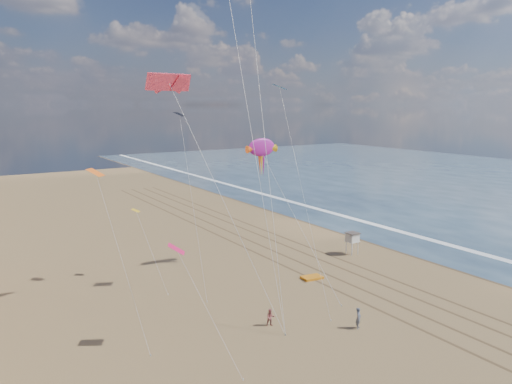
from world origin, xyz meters
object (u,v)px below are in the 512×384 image
Objects in this scene: lifeguard_stand at (352,238)px; grounded_kite at (312,277)px; show_kite at (262,148)px; kite_flyer_a at (359,318)px; kite_flyer_b at (270,317)px.

grounded_kite is (-10.08, -4.48, -2.06)m from lifeguard_stand.
show_kite is (-1.72, 7.62, 13.85)m from grounded_kite.
kite_flyer_a is (-2.70, -19.51, -13.06)m from show_kite.
lifeguard_stand is 16.97m from show_kite.
grounded_kite is 1.47× the size of kite_flyer_b.
grounded_kite is at bearing 56.34° from kite_flyer_b.
lifeguard_stand is 0.14× the size of show_kite.
kite_flyer_b is at bearing -149.89° from lifeguard_stand.
grounded_kite is at bearing -156.03° from lifeguard_stand.
lifeguard_stand reaches higher than kite_flyer_a.
lifeguard_stand is 1.54× the size of kite_flyer_a.
lifeguard_stand is 21.90m from kite_flyer_a.
kite_flyer_b is (-10.53, -7.47, 0.64)m from grounded_kite.
grounded_kite is 12.71m from kite_flyer_a.
show_kite reaches higher than grounded_kite.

